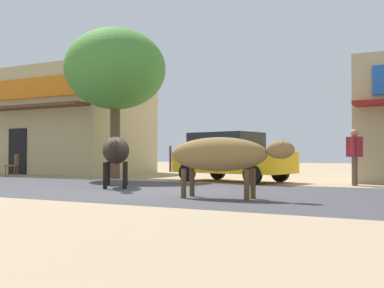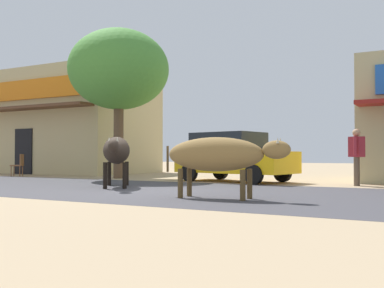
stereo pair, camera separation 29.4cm
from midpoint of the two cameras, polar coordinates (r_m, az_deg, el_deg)
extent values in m
plane|color=tan|center=(11.97, -5.22, -5.64)|extent=(80.00, 80.00, 0.00)
cube|color=#403E43|center=(11.97, -5.22, -5.63)|extent=(72.00, 6.41, 0.00)
cube|color=tan|center=(24.41, -15.36, 2.47)|extent=(8.87, 5.04, 5.00)
cube|color=orange|center=(22.77, -19.90, 6.31)|extent=(7.10, 0.10, 0.90)
cube|color=brown|center=(22.42, -20.67, 4.13)|extent=(8.52, 0.90, 0.12)
cube|color=black|center=(22.55, -19.80, -0.87)|extent=(1.10, 0.06, 2.10)
cylinder|color=brown|center=(17.71, -8.62, 0.50)|extent=(0.38, 0.38, 2.92)
ellipsoid|color=#478935|center=(18.00, -8.59, 9.14)|extent=(3.84, 3.84, 3.07)
cube|color=yellow|center=(15.37, 5.95, -2.25)|extent=(4.19, 2.50, 0.70)
cube|color=#1E2328|center=(15.54, 5.05, 0.22)|extent=(2.44, 2.00, 0.64)
cylinder|color=black|center=(15.46, 11.70, -3.53)|extent=(0.62, 0.30, 0.60)
cylinder|color=black|center=(13.96, 8.26, -3.78)|extent=(0.62, 0.30, 0.60)
cylinder|color=black|center=(16.83, 4.05, -3.37)|extent=(0.62, 0.30, 0.60)
cylinder|color=black|center=(15.46, 0.22, -3.55)|extent=(0.62, 0.30, 0.60)
ellipsoid|color=#2F251C|center=(12.89, -8.68, -0.79)|extent=(1.76, 2.11, 0.75)
ellipsoid|color=#2F251C|center=(11.61, -9.01, -0.27)|extent=(0.55, 0.62, 0.36)
cone|color=beige|center=(11.56, -8.53, 0.63)|extent=(0.06, 0.06, 0.12)
cone|color=beige|center=(11.57, -9.52, 0.63)|extent=(0.06, 0.06, 0.12)
cylinder|color=black|center=(12.22, -7.67, -3.90)|extent=(0.11, 0.11, 0.70)
cylinder|color=black|center=(12.25, -10.04, -3.88)|extent=(0.11, 0.11, 0.70)
cylinder|color=black|center=(13.56, -7.47, -3.65)|extent=(0.11, 0.11, 0.70)
cylinder|color=black|center=(13.58, -9.61, -3.63)|extent=(0.11, 0.11, 0.70)
cylinder|color=black|center=(13.97, -8.44, -1.24)|extent=(0.05, 0.05, 0.60)
ellipsoid|color=olive|center=(9.48, 3.71, -1.28)|extent=(2.13, 0.76, 0.70)
ellipsoid|color=olive|center=(9.09, 11.34, -0.70)|extent=(0.58, 0.32, 0.36)
cone|color=beige|center=(9.18, 11.78, 0.42)|extent=(0.06, 0.06, 0.12)
cone|color=beige|center=(8.99, 11.49, 0.46)|extent=(0.06, 0.06, 0.12)
cylinder|color=brown|center=(9.48, 8.04, -4.92)|extent=(0.11, 0.11, 0.61)
cylinder|color=brown|center=(9.07, 7.23, -5.08)|extent=(0.11, 0.11, 0.61)
cylinder|color=brown|center=(9.96, 0.52, -4.75)|extent=(0.11, 0.11, 0.61)
cylinder|color=brown|center=(9.57, -0.57, -4.90)|extent=(0.11, 0.11, 0.61)
cylinder|color=brown|center=(9.93, -2.19, -1.86)|extent=(0.05, 0.05, 0.56)
cylinder|color=brown|center=(14.29, 20.35, -3.19)|extent=(0.14, 0.14, 0.83)
cylinder|color=brown|center=(14.11, 20.25, -3.21)|extent=(0.14, 0.14, 0.83)
cube|color=maroon|center=(14.19, 20.28, -0.33)|extent=(0.48, 0.43, 0.59)
sphere|color=tan|center=(14.21, 20.27, 1.32)|extent=(0.23, 0.23, 0.23)
cylinder|color=maroon|center=(14.45, 20.43, -0.22)|extent=(0.09, 0.09, 0.53)
cylinder|color=maroon|center=(13.94, 20.12, -0.19)|extent=(0.09, 0.09, 0.53)
cube|color=brown|center=(20.41, -20.49, -2.51)|extent=(0.60, 0.60, 0.05)
cube|color=brown|center=(20.34, -19.95, -1.81)|extent=(0.26, 0.40, 0.44)
cylinder|color=brown|center=(20.30, -21.12, -3.17)|extent=(0.04, 0.04, 0.43)
cylinder|color=brown|center=(20.64, -20.81, -3.14)|extent=(0.04, 0.04, 0.43)
cylinder|color=brown|center=(20.19, -20.17, -3.19)|extent=(0.04, 0.04, 0.43)
cylinder|color=brown|center=(20.53, -19.88, -3.16)|extent=(0.04, 0.04, 0.43)
camera|label=1|loc=(0.15, -89.32, -0.02)|focal=43.05mm
camera|label=2|loc=(0.15, 90.68, 0.02)|focal=43.05mm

